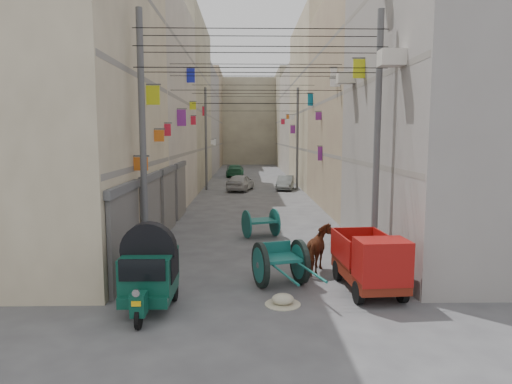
{
  "coord_description": "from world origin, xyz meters",
  "views": [
    {
      "loc": [
        -0.44,
        -8.06,
        4.21
      ],
      "look_at": [
        -0.13,
        6.5,
        2.43
      ],
      "focal_mm": 32.0,
      "sensor_mm": 36.0,
      "label": 1
    }
  ],
  "objects_px": {
    "mini_truck": "(372,266)",
    "distant_car_green": "(235,171)",
    "feed_sack": "(283,299)",
    "second_cart": "(261,222)",
    "auto_rickshaw": "(149,271)",
    "horse": "(320,249)",
    "distant_car_white": "(241,182)",
    "tonga_cart": "(280,262)",
    "distant_car_grey": "(285,183)"
  },
  "relations": [
    {
      "from": "mini_truck",
      "to": "horse",
      "type": "distance_m",
      "value": 2.34
    },
    {
      "from": "auto_rickshaw",
      "to": "feed_sack",
      "type": "relative_size",
      "value": 4.13
    },
    {
      "from": "second_cart",
      "to": "horse",
      "type": "bearing_deg",
      "value": -90.33
    },
    {
      "from": "mini_truck",
      "to": "distant_car_green",
      "type": "distance_m",
      "value": 36.7
    },
    {
      "from": "mini_truck",
      "to": "auto_rickshaw",
      "type": "bearing_deg",
      "value": -175.16
    },
    {
      "from": "distant_car_white",
      "to": "tonga_cart",
      "type": "bearing_deg",
      "value": 107.14
    },
    {
      "from": "distant_car_grey",
      "to": "distant_car_green",
      "type": "height_order",
      "value": "distant_car_green"
    },
    {
      "from": "distant_car_white",
      "to": "distant_car_grey",
      "type": "bearing_deg",
      "value": -156.59
    },
    {
      "from": "horse",
      "to": "distant_car_green",
      "type": "distance_m",
      "value": 34.5
    },
    {
      "from": "feed_sack",
      "to": "second_cart",
      "type": "bearing_deg",
      "value": 92.26
    },
    {
      "from": "tonga_cart",
      "to": "distant_car_white",
      "type": "xyz_separation_m",
      "value": [
        -1.41,
        22.95,
        -0.01
      ]
    },
    {
      "from": "feed_sack",
      "to": "distant_car_green",
      "type": "relative_size",
      "value": 0.13
    },
    {
      "from": "feed_sack",
      "to": "horse",
      "type": "height_order",
      "value": "horse"
    },
    {
      "from": "tonga_cart",
      "to": "feed_sack",
      "type": "xyz_separation_m",
      "value": [
        -0.05,
        -1.51,
        -0.52
      ]
    },
    {
      "from": "auto_rickshaw",
      "to": "horse",
      "type": "bearing_deg",
      "value": 32.72
    },
    {
      "from": "distant_car_green",
      "to": "second_cart",
      "type": "bearing_deg",
      "value": 93.85
    },
    {
      "from": "distant_car_white",
      "to": "mini_truck",
      "type": "bearing_deg",
      "value": 112.7
    },
    {
      "from": "auto_rickshaw",
      "to": "mini_truck",
      "type": "distance_m",
      "value": 5.79
    },
    {
      "from": "horse",
      "to": "auto_rickshaw",
      "type": "bearing_deg",
      "value": 49.56
    },
    {
      "from": "second_cart",
      "to": "distant_car_grey",
      "type": "bearing_deg",
      "value": 62.67
    },
    {
      "from": "distant_car_grey",
      "to": "distant_car_green",
      "type": "relative_size",
      "value": 0.77
    },
    {
      "from": "tonga_cart",
      "to": "feed_sack",
      "type": "height_order",
      "value": "tonga_cart"
    },
    {
      "from": "horse",
      "to": "distant_car_grey",
      "type": "distance_m",
      "value": 22.32
    },
    {
      "from": "distant_car_grey",
      "to": "second_cart",
      "type": "bearing_deg",
      "value": -87.79
    },
    {
      "from": "distant_car_grey",
      "to": "feed_sack",
      "type": "bearing_deg",
      "value": -84.52
    },
    {
      "from": "distant_car_grey",
      "to": "distant_car_green",
      "type": "bearing_deg",
      "value": 120.25
    },
    {
      "from": "distant_car_white",
      "to": "distant_car_green",
      "type": "height_order",
      "value": "distant_car_white"
    },
    {
      "from": "distant_car_green",
      "to": "auto_rickshaw",
      "type": "bearing_deg",
      "value": 88.54
    },
    {
      "from": "tonga_cart",
      "to": "distant_car_white",
      "type": "relative_size",
      "value": 0.78
    },
    {
      "from": "tonga_cart",
      "to": "distant_car_white",
      "type": "distance_m",
      "value": 22.99
    },
    {
      "from": "auto_rickshaw",
      "to": "horse",
      "type": "xyz_separation_m",
      "value": [
        4.67,
        2.99,
        -0.25
      ]
    },
    {
      "from": "mini_truck",
      "to": "distant_car_white",
      "type": "height_order",
      "value": "mini_truck"
    },
    {
      "from": "feed_sack",
      "to": "distant_car_white",
      "type": "xyz_separation_m",
      "value": [
        -1.36,
        24.46,
        0.52
      ]
    },
    {
      "from": "feed_sack",
      "to": "horse",
      "type": "distance_m",
      "value": 3.16
    },
    {
      "from": "auto_rickshaw",
      "to": "distant_car_white",
      "type": "xyz_separation_m",
      "value": [
        1.92,
        24.67,
        -0.31
      ]
    },
    {
      "from": "auto_rickshaw",
      "to": "distant_car_grey",
      "type": "height_order",
      "value": "auto_rickshaw"
    },
    {
      "from": "mini_truck",
      "to": "feed_sack",
      "type": "xyz_separation_m",
      "value": [
        -2.44,
        -0.68,
        -0.65
      ]
    },
    {
      "from": "tonga_cart",
      "to": "second_cart",
      "type": "distance_m",
      "value": 6.31
    },
    {
      "from": "mini_truck",
      "to": "horse",
      "type": "height_order",
      "value": "mini_truck"
    },
    {
      "from": "auto_rickshaw",
      "to": "second_cart",
      "type": "xyz_separation_m",
      "value": [
        2.97,
        8.02,
        -0.34
      ]
    },
    {
      "from": "feed_sack",
      "to": "distant_car_white",
      "type": "relative_size",
      "value": 0.15
    },
    {
      "from": "mini_truck",
      "to": "distant_car_white",
      "type": "xyz_separation_m",
      "value": [
        -3.8,
        23.78,
        -0.13
      ]
    },
    {
      "from": "second_cart",
      "to": "feed_sack",
      "type": "xyz_separation_m",
      "value": [
        0.31,
        -7.81,
        -0.49
      ]
    },
    {
      "from": "auto_rickshaw",
      "to": "distant_car_grey",
      "type": "relative_size",
      "value": 0.68
    },
    {
      "from": "tonga_cart",
      "to": "second_cart",
      "type": "relative_size",
      "value": 1.84
    },
    {
      "from": "auto_rickshaw",
      "to": "distant_car_white",
      "type": "bearing_deg",
      "value": 85.7
    },
    {
      "from": "mini_truck",
      "to": "distant_car_green",
      "type": "xyz_separation_m",
      "value": [
        -4.53,
        36.42,
        -0.15
      ]
    },
    {
      "from": "feed_sack",
      "to": "distant_car_grey",
      "type": "distance_m",
      "value": 25.18
    },
    {
      "from": "feed_sack",
      "to": "tonga_cart",
      "type": "bearing_deg",
      "value": 88.08
    },
    {
      "from": "tonga_cart",
      "to": "horse",
      "type": "relative_size",
      "value": 1.77
    }
  ]
}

